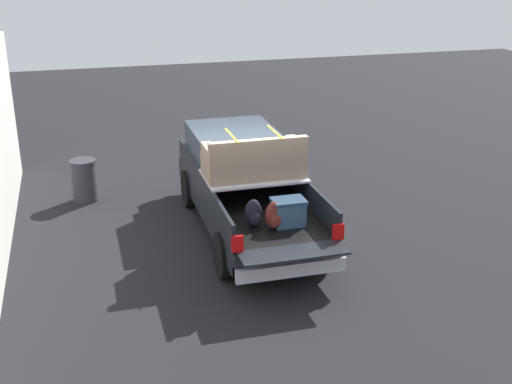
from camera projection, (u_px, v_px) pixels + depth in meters
name	position (u px, v px, depth m)	size (l,w,h in m)	color
ground_plane	(248.00, 232.00, 13.71)	(40.00, 40.00, 0.00)	black
pickup_truck	(243.00, 182.00, 13.70)	(6.05, 2.06, 2.23)	black
trash_can	(84.00, 180.00, 15.19)	(0.60, 0.60, 0.98)	#2D2D33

